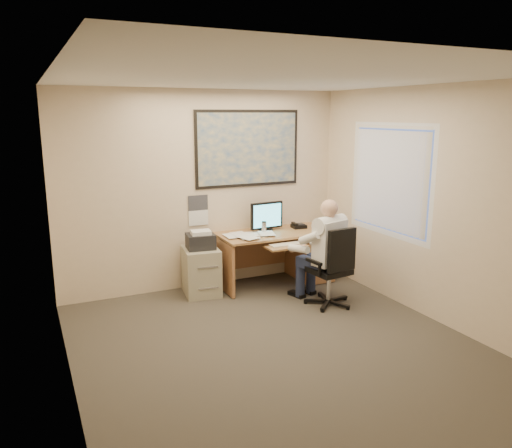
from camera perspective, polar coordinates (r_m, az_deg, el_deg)
name	(u,v)px	position (r m, az deg, el deg)	size (l,w,h in m)	color
room_shell	(282,222)	(4.84, 3.00, 0.25)	(4.00, 4.50, 2.70)	#3C362E
desk	(294,250)	(7.25, 4.37, -2.98)	(1.60, 0.97, 1.15)	#A77947
world_map	(248,149)	(7.04, -0.91, 8.62)	(1.56, 0.03, 1.06)	#1E4C93
wall_calendar	(198,210)	(6.88, -6.62, 1.55)	(0.28, 0.01, 0.42)	white
window_blinds	(389,180)	(6.57, 15.00, 4.85)	(0.06, 1.40, 1.30)	beige
filing_cabinet	(201,267)	(6.72, -6.28, -4.90)	(0.52, 0.59, 0.88)	#A59F85
office_chair	(330,283)	(6.37, 8.51, -6.68)	(0.68, 0.68, 1.03)	black
person	(328,253)	(6.32, 8.27, -3.25)	(0.57, 0.82, 1.35)	white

